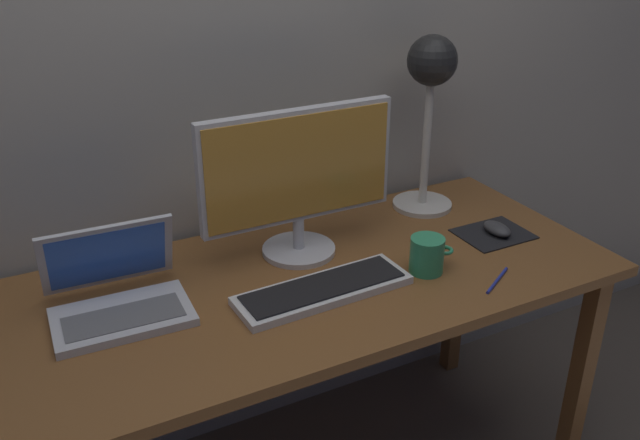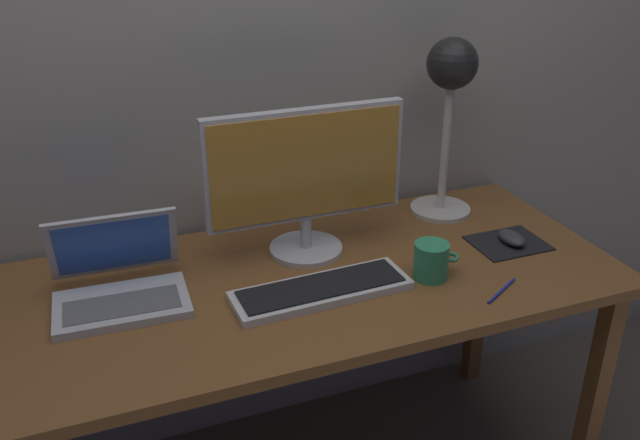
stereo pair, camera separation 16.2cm
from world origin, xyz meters
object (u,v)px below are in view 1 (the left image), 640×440
Objects in this scene: mouse at (497,229)px; desk_lamp at (431,86)px; keyboard_main at (323,289)px; coffee_mug at (427,255)px; laptop at (115,287)px; pen at (497,280)px; monitor at (298,175)px.

desk_lamp is at bearing 105.90° from mouse.
coffee_mug is at bearing -4.82° from keyboard_main.
desk_lamp is at bearing 8.51° from laptop.
laptop is 0.93m from pen.
desk_lamp is at bearing 78.22° from pen.
laptop is at bearing 165.58° from coffee_mug.
keyboard_main is at bearing 175.18° from coffee_mug.
coffee_mug reaches higher than pen.
monitor is 1.20× the size of keyboard_main.
laptop is 0.77m from coffee_mug.
monitor is at bearing 5.81° from laptop.
coffee_mug reaches higher than mouse.
coffee_mug is (-0.22, -0.34, -0.33)m from desk_lamp.
pen is (0.37, -0.37, -0.22)m from monitor.
mouse is at bearing 5.07° from keyboard_main.
mouse is (0.59, 0.05, 0.01)m from keyboard_main.
mouse is at bearing -16.93° from monitor.
mouse reaches higher than pen.
monitor is 5.55× the size of mouse.
pen is at bearing -101.78° from desk_lamp.
coffee_mug is (0.75, -0.19, -0.01)m from laptop.
monitor reaches higher than mouse.
laptop is at bearing 159.98° from pen.
mouse is 0.31m from coffee_mug.
monitor is at bearing -168.68° from desk_lamp.
keyboard_main is 0.29m from coffee_mug.
laptop is at bearing 173.69° from mouse.
keyboard_main is 0.70m from desk_lamp.
keyboard_main is at bearing -174.93° from mouse.
laptop is 2.60× the size of coffee_mug.
pen is at bearing -44.77° from coffee_mug.
laptop is at bearing -174.19° from monitor.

